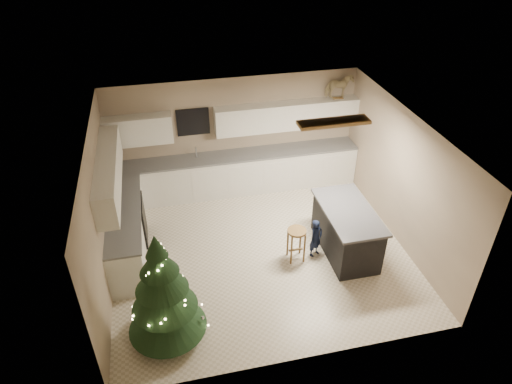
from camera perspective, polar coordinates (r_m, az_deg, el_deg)
ground_plane at (r=8.92m, az=0.50°, el=-7.37°), size 5.50×5.50×0.00m
room_shell at (r=7.88m, az=0.73°, el=2.26°), size 5.52×5.02×2.61m
cabinetry at (r=9.67m, az=-6.99°, el=1.59°), size 5.50×3.20×2.00m
island at (r=8.81m, az=11.21°, el=-4.73°), size 0.90×1.70×0.95m
bar_stool at (r=8.47m, az=5.08°, el=-5.66°), size 0.35×0.35×0.68m
christmas_tree at (r=7.07m, az=-11.47°, el=-12.77°), size 1.25×1.21×2.00m
toddler at (r=8.67m, az=7.49°, el=-5.74°), size 0.34×0.30×0.79m
rocking_horse at (r=10.31m, az=10.34°, el=12.84°), size 0.63×0.35×0.53m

